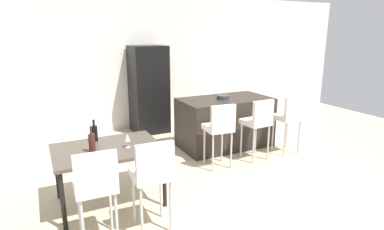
% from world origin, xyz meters
% --- Properties ---
extents(ground_plane, '(10.00, 10.00, 0.00)m').
position_xyz_m(ground_plane, '(0.00, 0.00, 0.00)').
color(ground_plane, '#C6B28E').
extents(back_wall, '(10.00, 0.12, 2.90)m').
position_xyz_m(back_wall, '(0.00, 2.78, 1.45)').
color(back_wall, silver).
rests_on(back_wall, ground_plane).
extents(kitchen_island, '(1.69, 0.92, 0.92)m').
position_xyz_m(kitchen_island, '(0.35, 0.81, 0.46)').
color(kitchen_island, black).
rests_on(kitchen_island, ground_plane).
extents(bar_chair_left, '(0.43, 0.43, 1.05)m').
position_xyz_m(bar_chair_left, '(-0.28, -0.04, 0.70)').
color(bar_chair_left, silver).
rests_on(bar_chair_left, ground_plane).
extents(bar_chair_middle, '(0.42, 0.42, 1.05)m').
position_xyz_m(bar_chair_middle, '(0.46, -0.04, 0.70)').
color(bar_chair_middle, silver).
rests_on(bar_chair_middle, ground_plane).
extents(bar_chair_right, '(0.41, 0.41, 1.05)m').
position_xyz_m(bar_chair_right, '(1.15, -0.04, 0.70)').
color(bar_chair_right, silver).
rests_on(bar_chair_right, ground_plane).
extents(dining_table, '(1.29, 0.93, 0.74)m').
position_xyz_m(dining_table, '(-2.07, -0.34, 0.67)').
color(dining_table, '#4C4238').
rests_on(dining_table, ground_plane).
extents(dining_chair_near, '(0.41, 0.41, 1.05)m').
position_xyz_m(dining_chair_near, '(-2.36, -1.16, 0.70)').
color(dining_chair_near, silver).
rests_on(dining_chair_near, ground_plane).
extents(dining_chair_far, '(0.41, 0.41, 1.05)m').
position_xyz_m(dining_chair_far, '(-1.79, -1.16, 0.70)').
color(dining_chair_far, silver).
rests_on(dining_chair_far, ground_plane).
extents(wine_bottle_near, '(0.07, 0.07, 0.32)m').
position_xyz_m(wine_bottle_near, '(-2.26, -0.43, 0.86)').
color(wine_bottle_near, '#471E19').
rests_on(wine_bottle_near, dining_table).
extents(wine_bottle_inner, '(0.08, 0.08, 0.29)m').
position_xyz_m(wine_bottle_inner, '(-2.16, -0.02, 0.85)').
color(wine_bottle_inner, black).
rests_on(wine_bottle_inner, dining_table).
extents(wine_glass_left, '(0.07, 0.07, 0.17)m').
position_xyz_m(wine_glass_left, '(-1.85, -0.45, 0.86)').
color(wine_glass_left, silver).
rests_on(wine_glass_left, dining_table).
extents(refrigerator, '(0.72, 0.68, 1.84)m').
position_xyz_m(refrigerator, '(-0.61, 2.34, 0.92)').
color(refrigerator, black).
rests_on(refrigerator, ground_plane).
extents(fruit_bowl, '(0.22, 0.22, 0.07)m').
position_xyz_m(fruit_bowl, '(0.27, 0.77, 0.96)').
color(fruit_bowl, '#333338').
rests_on(fruit_bowl, kitchen_island).
extents(potted_plant, '(0.43, 0.43, 0.63)m').
position_xyz_m(potted_plant, '(1.83, 2.33, 0.37)').
color(potted_plant, '#38383D').
rests_on(potted_plant, ground_plane).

